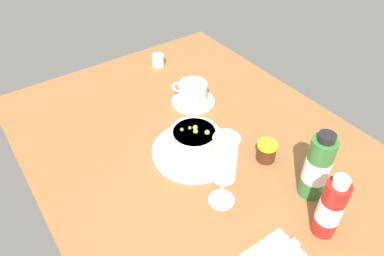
# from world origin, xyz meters

# --- Properties ---
(ground_plane) EXTENTS (1.10, 0.84, 0.03)m
(ground_plane) POSITION_xyz_m (0.00, 0.00, -0.01)
(ground_plane) COLOR brown
(porridge_bowl) EXTENTS (0.23, 0.23, 0.08)m
(porridge_bowl) POSITION_xyz_m (0.02, -0.02, 0.03)
(porridge_bowl) COLOR silver
(porridge_bowl) RESTS_ON ground_plane
(coffee_cup) EXTENTS (0.14, 0.14, 0.07)m
(coffee_cup) POSITION_xyz_m (-0.16, 0.11, 0.03)
(coffee_cup) COLOR silver
(coffee_cup) RESTS_ON ground_plane
(creamer_jug) EXTENTS (0.05, 0.05, 0.05)m
(creamer_jug) POSITION_xyz_m (-0.42, 0.13, 0.02)
(creamer_jug) COLOR silver
(creamer_jug) RESTS_ON ground_plane
(wine_glass) EXTENTS (0.06, 0.06, 0.20)m
(wine_glass) POSITION_xyz_m (0.19, -0.06, 0.13)
(wine_glass) COLOR white
(wine_glass) RESTS_ON ground_plane
(jam_jar) EXTENTS (0.05, 0.05, 0.05)m
(jam_jar) POSITION_xyz_m (0.15, 0.12, 0.03)
(jam_jar) COLOR #4A2311
(jam_jar) RESTS_ON ground_plane
(sauce_bottle_green) EXTENTS (0.06, 0.06, 0.18)m
(sauce_bottle_green) POSITION_xyz_m (0.29, 0.12, 0.09)
(sauce_bottle_green) COLOR #337233
(sauce_bottle_green) RESTS_ON ground_plane
(sauce_bottle_red) EXTENTS (0.05, 0.05, 0.17)m
(sauce_bottle_red) POSITION_xyz_m (0.38, 0.07, 0.08)
(sauce_bottle_red) COLOR #B21E19
(sauce_bottle_red) RESTS_ON ground_plane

